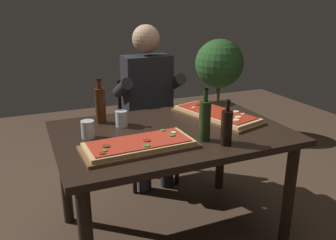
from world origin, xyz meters
TOP-DOWN VIEW (x-y plane):
  - ground_plane at (0.00, 0.00)m, footprint 6.40×6.40m
  - dining_table at (0.00, 0.00)m, footprint 1.40×0.96m
  - pizza_rectangular_front at (-0.27, -0.20)m, footprint 0.63×0.30m
  - pizza_rectangular_left at (0.39, 0.11)m, footprint 0.44×0.69m
  - wine_bottle_dark at (0.18, -0.33)m, footprint 0.06×0.06m
  - oil_bottle_amber at (-0.36, 0.31)m, footprint 0.07×0.07m
  - vinegar_bottle_green at (0.11, -0.23)m, footprint 0.07×0.07m
  - tumbler_near_camera at (-0.26, 0.19)m, footprint 0.08×0.08m
  - tumbler_far_side at (-0.49, 0.07)m, footprint 0.08×0.08m
  - diner_chair at (0.13, 0.86)m, footprint 0.44×0.44m
  - seated_diner at (0.13, 0.74)m, footprint 0.53×0.41m
  - potted_plant_corner at (1.30, 1.59)m, footprint 0.56×0.56m

SIDE VIEW (x-z plane):
  - ground_plane at x=0.00m, z-range 0.00..0.00m
  - diner_chair at x=0.13m, z-range 0.05..0.92m
  - dining_table at x=0.00m, z-range 0.27..1.01m
  - potted_plant_corner at x=1.30m, z-range 0.18..1.29m
  - seated_diner at x=0.13m, z-range 0.08..1.41m
  - pizza_rectangular_left at x=0.39m, z-range 0.74..0.78m
  - pizza_rectangular_front at x=-0.27m, z-range 0.74..0.78m
  - tumbler_near_camera at x=-0.26m, z-range 0.74..0.84m
  - tumbler_far_side at x=-0.49m, z-range 0.74..0.84m
  - wine_bottle_dark at x=0.18m, z-range 0.71..0.97m
  - oil_bottle_amber at x=-0.36m, z-range 0.71..1.01m
  - vinegar_bottle_green at x=0.11m, z-range 0.71..1.02m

